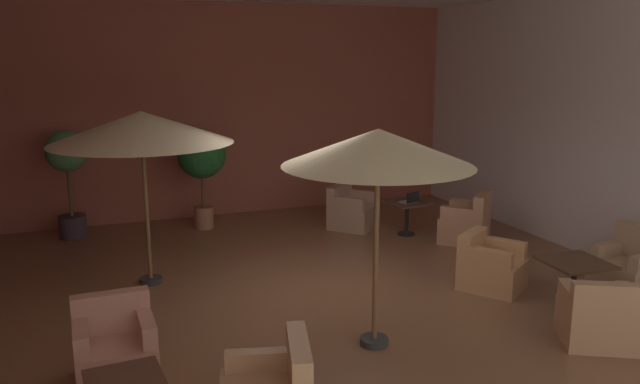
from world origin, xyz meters
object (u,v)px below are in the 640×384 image
potted_tree_mid_left (67,167)px  open_laptop (410,200)px  armchair_front_left_east (467,223)px  patio_umbrella_tall_red (378,149)px  cafe_table_front_left (407,209)px  armchair_front_right_east (490,267)px  armchair_front_right_north (628,268)px  armchair_mid_center_north (115,350)px  cafe_table_front_right (575,270)px  patio_umbrella_center_beige (142,128)px  armchair_front_left_north (352,212)px  iced_drink_cup (412,199)px  potted_tree_left_corner (202,159)px  armchair_front_right_south (599,318)px

potted_tree_mid_left → open_laptop: 6.04m
armchair_front_left_east → patio_umbrella_tall_red: size_ratio=0.44×
cafe_table_front_left → armchair_front_right_east: bearing=-94.6°
cafe_table_front_left → armchair_front_right_north: size_ratio=0.78×
cafe_table_front_left → armchair_mid_center_north: size_ratio=0.83×
armchair_front_left_east → cafe_table_front_right: size_ratio=1.29×
armchair_front_left_east → patio_umbrella_center_beige: (-5.33, -0.04, 1.88)m
armchair_front_left_north → armchair_front_right_north: (2.22, -4.31, 0.02)m
armchair_front_right_east → potted_tree_mid_left: bearing=138.6°
cafe_table_front_left → armchair_front_right_north: bearing=-66.9°
cafe_table_front_left → open_laptop: open_laptop is taller
patio_umbrella_tall_red → armchair_front_right_north: bearing=3.1°
armchair_front_left_north → armchair_mid_center_north: (-4.50, -4.27, 0.01)m
armchair_front_right_east → open_laptop: (0.24, 2.68, 0.36)m
armchair_mid_center_north → armchair_front_left_east: bearing=24.2°
potted_tree_mid_left → cafe_table_front_right: bearing=-43.4°
armchair_front_left_east → cafe_table_front_left: bearing=132.9°
potted_tree_mid_left → armchair_mid_center_north: bearing=-86.0°
patio_umbrella_center_beige → potted_tree_mid_left: 3.16m
patio_umbrella_tall_red → iced_drink_cup: 4.73m
cafe_table_front_left → potted_tree_left_corner: size_ratio=0.38×
armchair_mid_center_north → potted_tree_left_corner: bearing=70.0°
cafe_table_front_right → iced_drink_cup: iced_drink_cup is taller
cafe_table_front_left → armchair_front_right_east: size_ratio=0.66×
potted_tree_left_corner → potted_tree_mid_left: (-2.29, 0.25, -0.04)m
cafe_table_front_left → armchair_front_right_north: 3.82m
cafe_table_front_left → armchair_front_right_north: (1.50, -3.51, -0.15)m
armchair_front_right_north → armchair_front_right_east: size_ratio=0.85×
cafe_table_front_right → patio_umbrella_tall_red: bearing=-178.7°
armchair_front_left_east → potted_tree_mid_left: (-6.34, 2.80, 0.94)m
patio_umbrella_tall_red → potted_tree_mid_left: 6.60m
patio_umbrella_center_beige → potted_tree_left_corner: bearing=63.8°
armchair_front_left_north → open_laptop: (0.75, -0.86, 0.35)m
cafe_table_front_left → potted_tree_mid_left: bearing=160.3°
armchair_front_right_south → potted_tree_mid_left: size_ratio=0.54×
cafe_table_front_left → iced_drink_cup: 0.21m
potted_tree_left_corner → open_laptop: (3.34, -1.83, -0.66)m
armchair_front_left_north → armchair_front_left_east: (1.46, -1.58, 0.03)m
armchair_front_left_east → iced_drink_cup: (-0.67, 0.73, 0.32)m
armchair_mid_center_north → patio_umbrella_center_beige: size_ratio=0.34×
cafe_table_front_left → armchair_front_left_north: size_ratio=0.63×
patio_umbrella_center_beige → armchair_front_right_east: bearing=-23.6°
potted_tree_left_corner → armchair_front_left_east: bearing=-32.2°
armchair_front_left_north → cafe_table_front_right: (1.12, -4.46, 0.18)m
cafe_table_front_right → cafe_table_front_left: bearing=96.2°
armchair_front_right_south → patio_umbrella_tall_red: bearing=159.0°
patio_umbrella_tall_red → potted_tree_left_corner: patio_umbrella_tall_red is taller
armchair_front_left_north → iced_drink_cup: size_ratio=10.03×
armchair_front_left_east → armchair_mid_center_north: armchair_front_left_east is taller
cafe_table_front_right → open_laptop: size_ratio=2.26×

